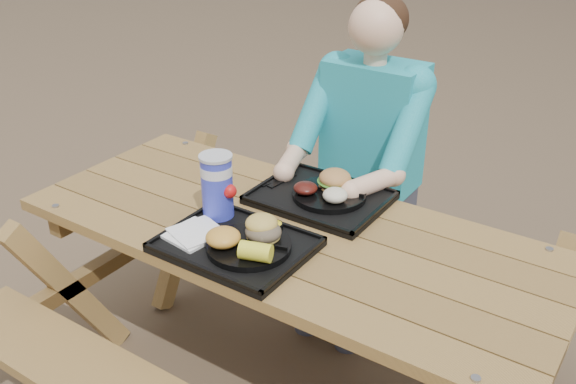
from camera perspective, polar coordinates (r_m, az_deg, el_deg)
The scene contains 17 objects.
picnic_table at distance 2.32m, azimuth 0.00°, elevation -11.13°, with size 1.80×1.49×0.75m, color #999999, non-canonical shape.
tray_near at distance 2.00m, azimuth -4.65°, elevation -4.78°, with size 0.45×0.35×0.02m, color black.
tray_far at distance 2.27m, azimuth 2.90°, elevation -0.57°, with size 0.45×0.35×0.02m, color black.
plate_near at distance 1.96m, azimuth -3.49°, elevation -4.83°, with size 0.26×0.26×0.02m, color black.
plate_far at distance 2.25m, azimuth 3.69°, elevation -0.22°, with size 0.26×0.26×0.02m, color black.
napkin_stack at distance 2.04m, azimuth -8.49°, elevation -3.65°, with size 0.15×0.15×0.02m, color white.
soda_cup at distance 2.10m, azimuth -6.31°, elevation 0.43°, with size 0.10×0.10×0.21m, color #1823BB.
condiment_bbq at distance 2.07m, azimuth -2.75°, elevation -2.83°, with size 0.04×0.04×0.03m, color #340B05.
condiment_mustard at distance 2.04m, azimuth -1.16°, elevation -3.18°, with size 0.05×0.05×0.03m, color yellow.
sandwich at distance 1.95m, azimuth -2.23°, elevation -2.71°, with size 0.11×0.11×0.11m, color gold, non-canonical shape.
mac_cheese at distance 1.94m, azimuth -5.79°, elevation -4.03°, with size 0.11×0.11×0.05m, color gold.
corn_cob at distance 1.86m, azimuth -2.90°, elevation -5.31°, with size 0.09×0.09×0.06m, color #FFF435, non-canonical shape.
cutlery_far at distance 2.36m, azimuth -0.54°, elevation 1.01°, with size 0.02×0.14×0.01m, color black.
burger at distance 2.26m, azimuth 4.21°, elevation 1.59°, with size 0.12×0.12×0.10m, color #B97D41, non-canonical shape.
baked_beans at distance 2.23m, azimuth 1.57°, elevation 0.35°, with size 0.08×0.08×0.04m, color #47130E.
potato_salad at distance 2.18m, azimuth 4.22°, elevation -0.28°, with size 0.09×0.09×0.05m, color beige.
diner at distance 2.70m, azimuth 7.10°, elevation 1.27°, with size 0.48×0.84×1.28m, color teal, non-canonical shape.
Camera 1 is at (1.01, -1.51, 1.82)m, focal length 40.00 mm.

